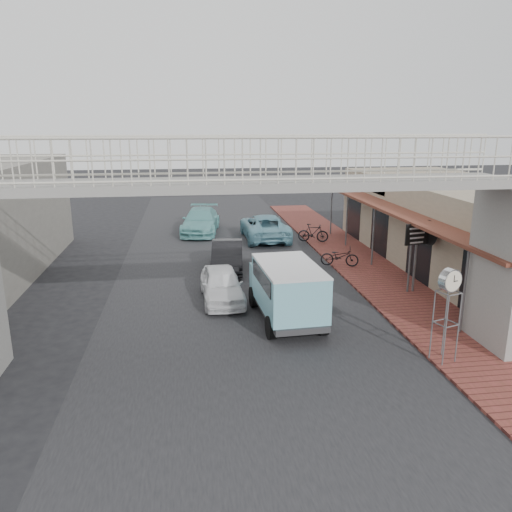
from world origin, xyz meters
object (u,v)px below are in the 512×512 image
object	(u,v)px
motorcycle_near	(340,256)
arrow_sign	(432,234)
dark_sedan	(227,256)
angkot_far	(201,221)
angkot_van	(287,284)
motorcycle_far	(313,233)
street_clock	(450,285)
white_hatchback	(222,285)
angkot_curb	(265,227)

from	to	relation	value
motorcycle_near	arrow_sign	size ratio (longest dim) A/B	0.62
dark_sedan	angkot_far	bearing A→B (deg)	102.22
angkot_van	motorcycle_near	size ratio (longest dim) A/B	2.45
angkot_far	motorcycle_far	bearing A→B (deg)	-23.42
dark_sedan	arrow_sign	xyz separation A→B (m)	(7.84, -4.31, 1.76)
street_clock	angkot_van	bearing A→B (deg)	116.95
motorcycle_far	angkot_far	bearing A→B (deg)	76.72
motorcycle_far	street_clock	world-z (taller)	street_clock
white_hatchback	street_clock	distance (m)	8.64
angkot_far	street_clock	size ratio (longest dim) A/B	1.90
angkot_van	angkot_far	bearing A→B (deg)	96.27
angkot_far	motorcycle_near	distance (m)	10.84
angkot_curb	angkot_van	bearing A→B (deg)	84.08
angkot_van	street_clock	xyz separation A→B (m)	(3.80, -3.76, 1.04)
angkot_van	arrow_sign	bearing A→B (deg)	16.48
angkot_far	angkot_van	bearing A→B (deg)	-72.71
angkot_far	arrow_sign	xyz separation A→B (m)	(8.80, -12.68, 1.68)
angkot_curb	angkot_van	size ratio (longest dim) A/B	1.22
angkot_far	motorcycle_near	world-z (taller)	angkot_far
dark_sedan	angkot_curb	size ratio (longest dim) A/B	0.76
angkot_curb	motorcycle_near	size ratio (longest dim) A/B	3.00
dark_sedan	arrow_sign	world-z (taller)	arrow_sign
angkot_curb	motorcycle_far	size ratio (longest dim) A/B	3.08
arrow_sign	motorcycle_far	bearing A→B (deg)	93.60
angkot_van	motorcycle_near	distance (m)	7.21
angkot_far	motorcycle_far	size ratio (longest dim) A/B	3.00
street_clock	arrow_sign	bearing A→B (deg)	48.72
motorcycle_far	arrow_sign	world-z (taller)	arrow_sign
white_hatchback	motorcycle_near	distance (m)	6.96
white_hatchback	motorcycle_far	bearing A→B (deg)	54.55
white_hatchback	angkot_curb	xyz separation A→B (m)	(3.30, 10.27, 0.09)
angkot_curb	arrow_sign	world-z (taller)	arrow_sign
white_hatchback	angkot_van	size ratio (longest dim) A/B	0.88
dark_sedan	arrow_sign	bearing A→B (deg)	-23.11
motorcycle_near	street_clock	size ratio (longest dim) A/B	0.65
white_hatchback	angkot_van	bearing A→B (deg)	-50.28
angkot_van	motorcycle_near	bearing A→B (deg)	54.96
arrow_sign	street_clock	bearing A→B (deg)	-125.34
white_hatchback	street_clock	world-z (taller)	street_clock
white_hatchback	angkot_far	bearing A→B (deg)	90.10
angkot_far	arrow_sign	size ratio (longest dim) A/B	1.80
angkot_far	white_hatchback	bearing A→B (deg)	-80.30
dark_sedan	street_clock	bearing A→B (deg)	-57.13
angkot_far	angkot_van	size ratio (longest dim) A/B	1.19
street_clock	angkot_far	bearing A→B (deg)	90.17
angkot_van	arrow_sign	distance (m)	6.82
dark_sedan	street_clock	size ratio (longest dim) A/B	1.48
angkot_curb	motorcycle_far	xyz separation A→B (m)	(2.57, -1.50, -0.12)
white_hatchback	motorcycle_near	bearing A→B (deg)	30.82
angkot_far	motorcycle_far	xyz separation A→B (m)	(6.26, -3.81, -0.13)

